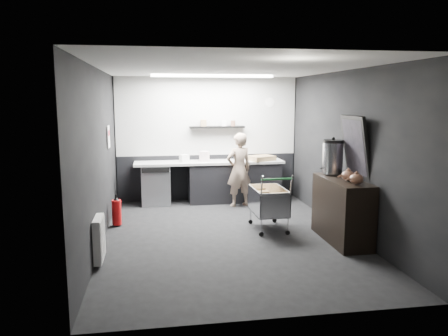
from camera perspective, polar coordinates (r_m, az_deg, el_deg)
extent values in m
plane|color=black|center=(7.26, 0.55, -8.89)|extent=(5.50, 5.50, 0.00)
plane|color=silver|center=(6.92, 0.58, 12.90)|extent=(5.50, 5.50, 0.00)
plane|color=black|center=(9.67, -2.18, 3.81)|extent=(5.50, 0.00, 5.50)
plane|color=black|center=(4.31, 6.71, -2.92)|extent=(5.50, 0.00, 5.50)
plane|color=black|center=(6.91, -16.01, 1.34)|extent=(0.00, 5.50, 5.50)
plane|color=black|center=(7.55, 15.70, 1.99)|extent=(0.00, 5.50, 5.50)
cube|color=#B3B4AF|center=(9.61, -2.18, 6.77)|extent=(3.95, 0.02, 1.70)
cube|color=black|center=(9.76, -2.13, -1.17)|extent=(3.95, 0.02, 1.00)
cube|color=black|center=(9.54, -0.89, 5.38)|extent=(1.20, 0.22, 0.04)
cylinder|color=white|center=(9.86, 6.01, 8.53)|extent=(0.20, 0.03, 0.20)
cube|color=white|center=(8.18, -14.86, 3.95)|extent=(0.02, 0.30, 0.40)
cube|color=red|center=(8.17, -14.85, 4.44)|extent=(0.02, 0.22, 0.10)
cube|color=white|center=(6.25, -16.03, -8.89)|extent=(0.10, 0.50, 0.60)
cube|color=white|center=(8.74, -1.50, 11.92)|extent=(2.40, 0.20, 0.04)
cube|color=black|center=(9.56, 1.37, -1.85)|extent=(2.00, 0.56, 0.85)
cube|color=#B7B7B2|center=(9.40, -1.91, 0.74)|extent=(3.20, 0.60, 0.05)
cube|color=#9EA0A5|center=(9.40, -8.87, -2.14)|extent=(0.60, 0.58, 0.85)
cube|color=black|center=(9.04, -8.92, -0.30)|extent=(0.56, 0.02, 0.10)
imported|color=#C2B09A|center=(9.06, 1.97, -0.24)|extent=(0.64, 0.51, 1.54)
cube|color=silver|center=(7.59, 5.82, -5.77)|extent=(0.55, 0.83, 0.02)
cube|color=silver|center=(7.48, 3.95, -4.33)|extent=(0.04, 0.82, 0.43)
cube|color=silver|center=(7.61, 7.71, -4.16)|extent=(0.04, 0.82, 0.43)
cube|color=silver|center=(7.16, 6.67, -4.98)|extent=(0.53, 0.03, 0.43)
cube|color=silver|center=(7.92, 5.10, -3.59)|extent=(0.53, 0.03, 0.43)
cylinder|color=silver|center=(7.23, 4.82, -7.64)|extent=(0.02, 0.02, 0.29)
cylinder|color=silver|center=(7.35, 8.26, -7.42)|extent=(0.02, 0.02, 0.29)
cylinder|color=silver|center=(7.92, 3.53, -6.12)|extent=(0.02, 0.02, 0.29)
cylinder|color=silver|center=(8.03, 6.69, -5.96)|extent=(0.02, 0.02, 0.29)
cylinder|color=#227D38|center=(7.01, 6.87, -1.46)|extent=(0.53, 0.04, 0.03)
cube|color=brown|center=(7.60, 4.81, -4.23)|extent=(0.24, 0.29, 0.37)
cube|color=brown|center=(7.47, 7.07, -4.66)|extent=(0.22, 0.27, 0.33)
cylinder|color=black|center=(7.26, 4.81, -8.58)|extent=(0.08, 0.03, 0.08)
cylinder|color=black|center=(7.95, 3.52, -6.99)|extent=(0.08, 0.03, 0.08)
cylinder|color=black|center=(7.38, 8.24, -8.36)|extent=(0.08, 0.03, 0.08)
cylinder|color=black|center=(8.06, 6.67, -6.82)|extent=(0.08, 0.03, 0.08)
cube|color=black|center=(7.15, 15.14, -5.36)|extent=(0.50, 1.32, 0.99)
cylinder|color=silver|center=(7.40, 14.00, 1.27)|extent=(0.33, 0.33, 0.51)
cylinder|color=black|center=(7.37, 14.08, 3.40)|extent=(0.33, 0.33, 0.04)
sphere|color=black|center=(7.36, 14.09, 3.74)|extent=(0.06, 0.06, 0.06)
ellipsoid|color=brown|center=(6.88, 15.90, -0.97)|extent=(0.20, 0.20, 0.16)
ellipsoid|color=brown|center=(6.63, 16.90, -1.37)|extent=(0.20, 0.20, 0.16)
cube|color=black|center=(7.11, 16.83, 2.64)|extent=(0.22, 0.77, 0.99)
cube|color=black|center=(7.10, 16.64, 2.63)|extent=(0.16, 0.66, 0.85)
cylinder|color=#B50C0D|center=(7.98, -13.84, -5.64)|extent=(0.17, 0.17, 0.44)
cone|color=black|center=(7.92, -13.91, -3.90)|extent=(0.11, 0.11, 0.07)
cylinder|color=black|center=(7.91, -13.92, -3.59)|extent=(0.03, 0.03, 0.07)
cube|color=olive|center=(9.55, 4.93, 1.31)|extent=(0.62, 0.55, 0.10)
cylinder|color=silver|center=(9.37, -2.58, 1.54)|extent=(0.22, 0.22, 0.22)
cube|color=white|center=(9.28, -5.21, 1.25)|extent=(0.22, 0.20, 0.16)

